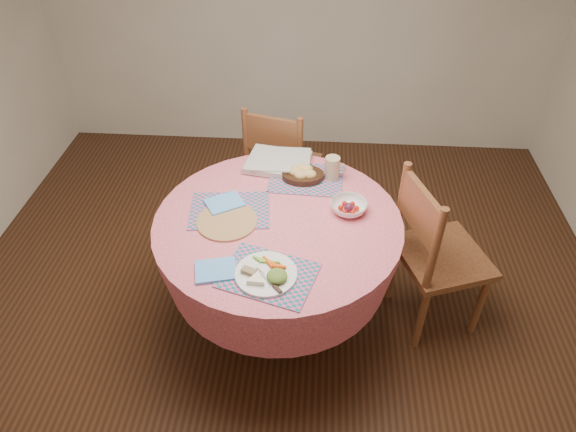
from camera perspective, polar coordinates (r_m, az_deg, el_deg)
name	(u,v)px	position (r m, az deg, el deg)	size (l,w,h in m)	color
ground	(280,318)	(3.08, -0.95, -11.23)	(4.00, 4.00, 0.00)	#331C0F
room_envelope	(275,24)	(2.06, -1.48, 20.58)	(4.01, 4.01, 2.71)	silver
dining_table	(278,249)	(2.67, -1.07, -3.67)	(1.24, 1.24, 0.75)	#F7737E
chair_right	(434,252)	(2.83, 15.95, -3.89)	(0.56, 0.57, 0.98)	brown
chair_back	(280,165)	(3.41, -0.87, 5.72)	(0.53, 0.51, 0.93)	brown
placemat_front	(268,275)	(2.26, -2.20, -6.58)	(0.40, 0.30, 0.01)	#146C73
placemat_left	(230,210)	(2.61, -6.48, 0.64)	(0.40, 0.30, 0.01)	#146C73
placemat_back	(306,179)	(2.82, 2.05, 4.15)	(0.40, 0.30, 0.01)	#146C73
wicker_trivet	(227,221)	(2.54, -6.79, -0.58)	(0.30, 0.30, 0.01)	#AB824A
napkin_near	(216,270)	(2.30, -8.03, -6.00)	(0.18, 0.14, 0.01)	#5DA0F0
napkin_far	(224,203)	(2.64, -7.07, 1.43)	(0.18, 0.14, 0.01)	#5DA0F0
dinner_plate	(267,274)	(2.24, -2.30, -6.41)	(0.27, 0.27, 0.05)	white
bread_bowl	(302,173)	(2.80, 1.61, 4.80)	(0.23, 0.23, 0.08)	black
latte_mug	(333,168)	(2.79, 4.99, 5.35)	(0.12, 0.08, 0.13)	tan
fruit_bowl	(349,207)	(2.59, 6.76, 0.98)	(0.21, 0.21, 0.06)	white
newspaper_stack	(279,162)	(2.91, -1.04, 6.05)	(0.38, 0.32, 0.04)	silver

